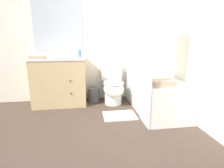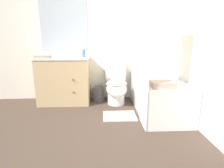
{
  "view_description": "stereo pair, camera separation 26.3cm",
  "coord_description": "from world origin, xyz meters",
  "px_view_note": "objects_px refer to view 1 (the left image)",
  "views": [
    {
      "loc": [
        -0.29,
        -1.77,
        1.15
      ],
      "look_at": [
        0.1,
        0.76,
        0.52
      ],
      "focal_mm": 28.0,
      "sensor_mm": 36.0,
      "label": 1
    },
    {
      "loc": [
        -0.02,
        -1.79,
        1.15
      ],
      "look_at": [
        0.1,
        0.76,
        0.52
      ],
      "focal_mm": 28.0,
      "sensor_mm": 36.0,
      "label": 2
    }
  ],
  "objects_px": {
    "vanity_cabinet": "(60,81)",
    "soap_dispenser": "(80,54)",
    "bath_mat": "(120,116)",
    "tissue_box": "(77,55)",
    "hand_towel_folded": "(38,57)",
    "bathtub": "(154,93)",
    "bath_towel_folded": "(163,83)",
    "wastebasket": "(94,95)",
    "sink_faucet": "(59,55)",
    "toilet": "(113,85)"
  },
  "relations": [
    {
      "from": "vanity_cabinet",
      "to": "soap_dispenser",
      "type": "xyz_separation_m",
      "value": [
        0.38,
        -0.02,
        0.49
      ]
    },
    {
      "from": "vanity_cabinet",
      "to": "bath_mat",
      "type": "xyz_separation_m",
      "value": [
        0.97,
        -0.7,
        -0.43
      ]
    },
    {
      "from": "vanity_cabinet",
      "to": "tissue_box",
      "type": "bearing_deg",
      "value": 19.79
    },
    {
      "from": "bath_mat",
      "to": "hand_towel_folded",
      "type": "bearing_deg",
      "value": 156.69
    },
    {
      "from": "vanity_cabinet",
      "to": "tissue_box",
      "type": "xyz_separation_m",
      "value": [
        0.33,
        0.12,
        0.47
      ]
    },
    {
      "from": "soap_dispenser",
      "to": "bathtub",
      "type": "bearing_deg",
      "value": -19.84
    },
    {
      "from": "bathtub",
      "to": "bath_towel_folded",
      "type": "bearing_deg",
      "value": -101.81
    },
    {
      "from": "vanity_cabinet",
      "to": "bath_mat",
      "type": "distance_m",
      "value": 1.27
    },
    {
      "from": "bath_towel_folded",
      "to": "soap_dispenser",
      "type": "bearing_deg",
      "value": 139.42
    },
    {
      "from": "soap_dispenser",
      "to": "bath_mat",
      "type": "relative_size",
      "value": 0.32
    },
    {
      "from": "wastebasket",
      "to": "hand_towel_folded",
      "type": "relative_size",
      "value": 1.08
    },
    {
      "from": "bathtub",
      "to": "soap_dispenser",
      "type": "xyz_separation_m",
      "value": [
        -1.24,
        0.45,
        0.65
      ]
    },
    {
      "from": "tissue_box",
      "to": "hand_towel_folded",
      "type": "relative_size",
      "value": 0.56
    },
    {
      "from": "wastebasket",
      "to": "bath_mat",
      "type": "relative_size",
      "value": 0.53
    },
    {
      "from": "bathtub",
      "to": "vanity_cabinet",
      "type": "bearing_deg",
      "value": 163.88
    },
    {
      "from": "bathtub",
      "to": "hand_towel_folded",
      "type": "height_order",
      "value": "hand_towel_folded"
    },
    {
      "from": "sink_faucet",
      "to": "wastebasket",
      "type": "xyz_separation_m",
      "value": [
        0.61,
        -0.12,
        -0.76
      ]
    },
    {
      "from": "bath_mat",
      "to": "tissue_box",
      "type": "bearing_deg",
      "value": 127.97
    },
    {
      "from": "sink_faucet",
      "to": "hand_towel_folded",
      "type": "bearing_deg",
      "value": -132.59
    },
    {
      "from": "toilet",
      "to": "bath_towel_folded",
      "type": "height_order",
      "value": "toilet"
    },
    {
      "from": "soap_dispenser",
      "to": "bath_towel_folded",
      "type": "distance_m",
      "value": 1.53
    },
    {
      "from": "vanity_cabinet",
      "to": "bath_mat",
      "type": "height_order",
      "value": "vanity_cabinet"
    },
    {
      "from": "tissue_box",
      "to": "soap_dispenser",
      "type": "xyz_separation_m",
      "value": [
        0.05,
        -0.14,
        0.03
      ]
    },
    {
      "from": "wastebasket",
      "to": "soap_dispenser",
      "type": "xyz_separation_m",
      "value": [
        -0.24,
        -0.08,
        0.79
      ]
    },
    {
      "from": "vanity_cabinet",
      "to": "bath_towel_folded",
      "type": "distance_m",
      "value": 1.82
    },
    {
      "from": "bathtub",
      "to": "wastebasket",
      "type": "relative_size",
      "value": 5.39
    },
    {
      "from": "bathtub",
      "to": "soap_dispenser",
      "type": "relative_size",
      "value": 9.07
    },
    {
      "from": "toilet",
      "to": "bath_towel_folded",
      "type": "bearing_deg",
      "value": -58.34
    },
    {
      "from": "bathtub",
      "to": "hand_towel_folded",
      "type": "bearing_deg",
      "value": 170.63
    },
    {
      "from": "toilet",
      "to": "hand_towel_folded",
      "type": "bearing_deg",
      "value": -177.55
    },
    {
      "from": "wastebasket",
      "to": "hand_towel_folded",
      "type": "bearing_deg",
      "value": -166.97
    },
    {
      "from": "toilet",
      "to": "soap_dispenser",
      "type": "bearing_deg",
      "value": 172.5
    },
    {
      "from": "wastebasket",
      "to": "tissue_box",
      "type": "relative_size",
      "value": 1.94
    },
    {
      "from": "tissue_box",
      "to": "bath_mat",
      "type": "height_order",
      "value": "tissue_box"
    },
    {
      "from": "vanity_cabinet",
      "to": "tissue_box",
      "type": "distance_m",
      "value": 0.58
    },
    {
      "from": "tissue_box",
      "to": "soap_dispenser",
      "type": "relative_size",
      "value": 0.87
    },
    {
      "from": "hand_towel_folded",
      "to": "bath_towel_folded",
      "type": "distance_m",
      "value": 2.02
    },
    {
      "from": "bath_towel_folded",
      "to": "vanity_cabinet",
      "type": "bearing_deg",
      "value": 146.76
    },
    {
      "from": "toilet",
      "to": "bath_towel_folded",
      "type": "xyz_separation_m",
      "value": [
        0.55,
        -0.9,
        0.24
      ]
    },
    {
      "from": "bathtub",
      "to": "bath_mat",
      "type": "relative_size",
      "value": 2.87
    },
    {
      "from": "vanity_cabinet",
      "to": "bath_mat",
      "type": "relative_size",
      "value": 1.85
    },
    {
      "from": "sink_faucet",
      "to": "vanity_cabinet",
      "type": "bearing_deg",
      "value": -90.0
    },
    {
      "from": "bath_towel_folded",
      "to": "sink_faucet",
      "type": "bearing_deg",
      "value": 142.25
    },
    {
      "from": "wastebasket",
      "to": "soap_dispenser",
      "type": "distance_m",
      "value": 0.83
    },
    {
      "from": "toilet",
      "to": "soap_dispenser",
      "type": "relative_size",
      "value": 4.91
    },
    {
      "from": "wastebasket",
      "to": "tissue_box",
      "type": "xyz_separation_m",
      "value": [
        -0.28,
        0.06,
        0.77
      ]
    },
    {
      "from": "bath_towel_folded",
      "to": "bath_mat",
      "type": "height_order",
      "value": "bath_towel_folded"
    },
    {
      "from": "sink_faucet",
      "to": "bathtub",
      "type": "distance_m",
      "value": 1.85
    },
    {
      "from": "toilet",
      "to": "bath_mat",
      "type": "distance_m",
      "value": 0.69
    },
    {
      "from": "hand_towel_folded",
      "to": "bath_towel_folded",
      "type": "xyz_separation_m",
      "value": [
        1.82,
        -0.84,
        -0.3
      ]
    }
  ]
}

